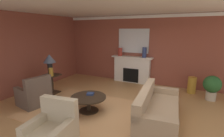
# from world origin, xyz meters

# --- Properties ---
(ground_plane) EXTENTS (9.78, 9.78, 0.00)m
(ground_plane) POSITION_xyz_m (0.00, 0.00, 0.00)
(ground_plane) COLOR tan
(wall_fireplace) EXTENTS (8.13, 0.12, 2.90)m
(wall_fireplace) POSITION_xyz_m (0.00, 3.16, 1.45)
(wall_fireplace) COLOR brown
(wall_fireplace) RESTS_ON ground_plane
(wall_window) EXTENTS (0.12, 6.80, 2.90)m
(wall_window) POSITION_xyz_m (-3.82, 0.30, 1.45)
(wall_window) COLOR brown
(wall_window) RESTS_ON ground_plane
(ceiling_panel) EXTENTS (8.13, 6.80, 0.06)m
(ceiling_panel) POSITION_xyz_m (0.00, 0.30, 2.93)
(ceiling_panel) COLOR white
(crown_moulding) EXTENTS (8.13, 0.08, 0.12)m
(crown_moulding) POSITION_xyz_m (0.00, 3.08, 2.82)
(crown_moulding) COLOR white
(area_rug) EXTENTS (3.53, 2.51, 0.01)m
(area_rug) POSITION_xyz_m (-0.73, -0.25, 0.01)
(area_rug) COLOR tan
(area_rug) RESTS_ON ground_plane
(fireplace) EXTENTS (1.80, 0.35, 1.17)m
(fireplace) POSITION_xyz_m (-0.58, 2.95, 0.55)
(fireplace) COLOR white
(fireplace) RESTS_ON ground_plane
(mantel_mirror) EXTENTS (1.36, 0.04, 1.03)m
(mantel_mirror) POSITION_xyz_m (-0.58, 3.07, 1.83)
(mantel_mirror) COLOR silver
(sofa) EXTENTS (1.09, 2.17, 0.85)m
(sofa) POSITION_xyz_m (1.14, 0.00, 0.30)
(sofa) COLOR tan
(sofa) RESTS_ON ground_plane
(armchair_near_window) EXTENTS (0.94, 0.94, 0.95)m
(armchair_near_window) POSITION_xyz_m (-2.47, -0.63, 0.31)
(armchair_near_window) COLOR brown
(armchair_near_window) RESTS_ON ground_plane
(armchair_facing_fireplace) EXTENTS (0.90, 0.90, 0.95)m
(armchair_facing_fireplace) POSITION_xyz_m (-0.49, -1.87, 0.31)
(armchair_facing_fireplace) COLOR #C1B293
(armchair_facing_fireplace) RESTS_ON ground_plane
(coffee_table) EXTENTS (1.00, 1.00, 0.45)m
(coffee_table) POSITION_xyz_m (-0.73, -0.25, 0.34)
(coffee_table) COLOR #2D2319
(coffee_table) RESTS_ON ground_plane
(side_table) EXTENTS (0.56, 0.56, 0.70)m
(side_table) POSITION_xyz_m (-2.77, 0.37, 0.40)
(side_table) COLOR #2D2319
(side_table) RESTS_ON ground_plane
(table_lamp) EXTENTS (0.44, 0.44, 0.75)m
(table_lamp) POSITION_xyz_m (-2.77, 0.37, 1.22)
(table_lamp) COLOR black
(table_lamp) RESTS_ON side_table
(vase_tall_corner) EXTENTS (0.29, 0.29, 0.60)m
(vase_tall_corner) POSITION_xyz_m (1.87, 2.65, 0.30)
(vase_tall_corner) COLOR #B7892D
(vase_tall_corner) RESTS_ON ground_plane
(vase_on_side_table) EXTENTS (0.15, 0.15, 0.29)m
(vase_on_side_table) POSITION_xyz_m (-2.62, 0.25, 0.85)
(vase_on_side_table) COLOR #B7892D
(vase_on_side_table) RESTS_ON side_table
(vase_mantel_left) EXTENTS (0.19, 0.19, 0.35)m
(vase_mantel_left) POSITION_xyz_m (-1.13, 2.90, 1.34)
(vase_mantel_left) COLOR #9E3328
(vase_mantel_left) RESTS_ON fireplace
(vase_mantel_right) EXTENTS (0.18, 0.18, 0.42)m
(vase_mantel_right) POSITION_xyz_m (-0.03, 2.90, 1.38)
(vase_mantel_right) COLOR navy
(vase_mantel_right) RESTS_ON fireplace
(book_red_cover) EXTENTS (0.25, 0.23, 0.05)m
(book_red_cover) POSITION_xyz_m (-0.76, -0.11, 0.48)
(book_red_cover) COLOR navy
(book_red_cover) RESTS_ON coffee_table
(potted_plant) EXTENTS (0.56, 0.56, 0.83)m
(potted_plant) POSITION_xyz_m (2.47, 2.22, 0.49)
(potted_plant) COLOR #BCB29E
(potted_plant) RESTS_ON ground_plane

